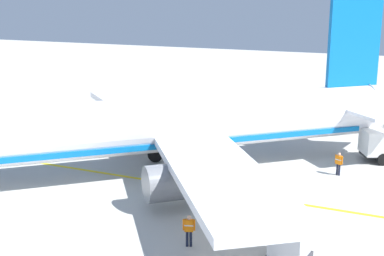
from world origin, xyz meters
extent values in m
cylinder|color=white|center=(32.81, 20.32, 3.50)|extent=(27.25, 29.00, 3.80)
cone|color=white|center=(46.13, 5.94, 3.90)|extent=(4.54, 4.54, 3.23)
cube|color=white|center=(27.46, 12.65, 2.83)|extent=(15.69, 13.43, 0.50)
cylinder|color=slate|center=(28.25, 15.83, 1.63)|extent=(3.79, 3.84, 2.20)
cube|color=white|center=(40.88, 25.07, 2.83)|extent=(14.15, 15.20, 0.50)
cylinder|color=slate|center=(37.64, 24.53, 1.63)|extent=(3.79, 3.84, 2.20)
cube|color=#0C66B2|center=(44.02, 8.22, 8.65)|extent=(3.25, 3.47, 6.50)
cube|color=white|center=(44.02, 8.22, 3.90)|extent=(9.81, 9.41, 0.24)
cube|color=#0C66B2|center=(32.81, 20.32, 2.46)|extent=(24.66, 26.23, 0.36)
cylinder|color=black|center=(31.92, 17.46, 0.55)|extent=(1.00, 1.04, 1.10)
cylinder|color=gray|center=(31.92, 17.46, 1.35)|extent=(0.20, 0.20, 0.50)
cylinder|color=black|center=(35.74, 20.99, 0.55)|extent=(1.00, 1.04, 1.10)
cylinder|color=gray|center=(35.74, 20.99, 1.35)|extent=(0.20, 0.20, 0.50)
cube|color=white|center=(42.74, 6.02, 1.50)|extent=(2.76, 2.58, 1.80)
cube|color=#192333|center=(42.37, 6.79, 1.86)|extent=(1.70, 0.88, 0.94)
cylinder|color=black|center=(41.88, 5.27, 0.45)|extent=(0.64, 0.93, 0.90)
cylinder|color=black|center=(43.87, 6.23, 0.45)|extent=(0.64, 0.93, 0.90)
cube|color=#B2B7C1|center=(24.89, 8.06, 1.06)|extent=(1.77, 1.77, 1.51)
cube|color=#B2B7C1|center=(24.96, 8.61, 1.66)|extent=(1.68, 0.83, 0.57)
cylinder|color=#191E33|center=(38.33, 8.02, 0.40)|extent=(0.14, 0.14, 0.81)
cylinder|color=#191E33|center=(38.25, 7.86, 0.40)|extent=(0.14, 0.14, 0.81)
cube|color=orange|center=(38.29, 7.94, 1.11)|extent=(0.39, 0.49, 0.61)
cube|color=silver|center=(38.29, 7.94, 1.14)|extent=(0.40, 0.51, 0.06)
sphere|color=tan|center=(38.29, 7.94, 1.52)|extent=(0.22, 0.22, 0.22)
cylinder|color=orange|center=(38.41, 8.19, 1.14)|extent=(0.09, 0.09, 0.57)
cylinder|color=orange|center=(38.17, 7.70, 1.14)|extent=(0.09, 0.09, 0.57)
cylinder|color=#191E33|center=(24.21, 13.03, 0.41)|extent=(0.14, 0.14, 0.82)
cylinder|color=#191E33|center=(24.27, 12.86, 0.41)|extent=(0.14, 0.14, 0.82)
cube|color=orange|center=(24.24, 12.94, 1.12)|extent=(0.36, 0.49, 0.61)
cube|color=silver|center=(24.24, 12.94, 1.15)|extent=(0.37, 0.50, 0.06)
sphere|color=tan|center=(24.24, 12.94, 1.54)|extent=(0.22, 0.22, 0.22)
cylinder|color=orange|center=(24.15, 13.20, 1.15)|extent=(0.09, 0.09, 0.58)
cylinder|color=orange|center=(24.33, 12.69, 1.15)|extent=(0.09, 0.09, 0.58)
cube|color=yellow|center=(31.94, 15.32, 0.01)|extent=(0.30, 60.00, 0.01)
camera|label=1|loc=(2.46, 2.97, 12.08)|focal=49.17mm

